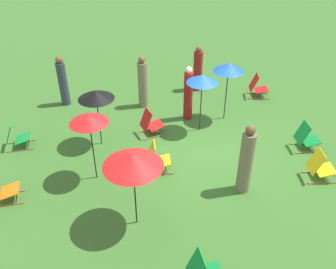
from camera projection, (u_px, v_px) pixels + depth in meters
ground_plane at (207, 143)px, 10.86m from camera, size 40.00×40.00×0.00m
deckchair_0 at (156, 159)px, 9.64m from camera, size 0.58×0.82×0.83m
deckchair_1 at (257, 87)px, 13.08m from camera, size 0.68×0.87×0.83m
deckchair_2 at (151, 124)px, 11.05m from camera, size 0.61×0.84×0.83m
deckchair_3 at (306, 138)px, 10.44m from camera, size 0.58×0.82×0.83m
deckchair_4 at (2, 188)px, 8.68m from camera, size 0.48×0.76×0.83m
deckchair_6 at (16, 136)px, 10.51m from camera, size 0.50×0.77×0.83m
deckchair_7 at (320, 167)px, 9.35m from camera, size 0.62×0.84×0.83m
umbrella_0 at (89, 118)px, 8.59m from camera, size 0.94×0.94×1.92m
umbrella_1 at (229, 67)px, 11.04m from camera, size 0.95×0.95×1.92m
umbrella_2 at (133, 160)px, 7.31m from camera, size 1.25×1.25×1.94m
umbrella_3 at (202, 79)px, 10.51m from camera, size 0.91×0.91×1.85m
umbrella_4 at (96, 95)px, 9.96m from camera, size 1.00×1.00×1.74m
person_0 at (63, 82)px, 12.37m from camera, size 0.31×0.31×1.73m
person_1 at (143, 83)px, 12.25m from camera, size 0.44×0.44×1.79m
person_2 at (198, 70)px, 13.32m from camera, size 0.44×0.44×1.66m
person_3 at (188, 95)px, 11.56m from camera, size 0.35×0.35×1.80m
person_4 at (246, 161)px, 8.71m from camera, size 0.39×0.39×1.88m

